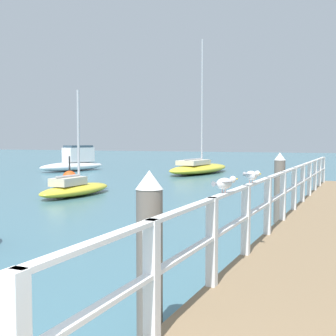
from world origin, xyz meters
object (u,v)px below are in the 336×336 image
channel_buoy (70,178)px  seagull_background (252,175)px  dock_piling_near (149,257)px  dock_piling_far (279,188)px  seagull_foreground (225,183)px  boat_6 (199,168)px  boat_0 (75,188)px  boat_1 (74,162)px

channel_buoy → seagull_background: bearing=-42.4°
dock_piling_near → dock_piling_far: 7.51m
dock_piling_near → seagull_foreground: dock_piling_near is taller
seagull_foreground → channel_buoy: (-11.46, 11.94, -1.25)m
dock_piling_near → dock_piling_far: size_ratio=1.00×
dock_piling_near → boat_6: 24.34m
dock_piling_far → boat_0: size_ratio=0.45×
channel_buoy → seagull_foreground: bearing=-46.2°
channel_buoy → boat_6: bearing=72.2°
dock_piling_near → seagull_background: (0.39, 2.87, 0.67)m
dock_piling_far → seagull_foreground: bearing=-86.4°
boat_0 → channel_buoy: size_ratio=2.95×
dock_piling_near → boat_0: size_ratio=0.45×
boat_6 → boat_1: bearing=-166.9°
dock_piling_near → boat_6: size_ratio=0.21×
seagull_background → boat_1: bearing=-93.0°
dock_piling_near → seagull_foreground: size_ratio=4.06×
seagull_foreground → dock_piling_near: bearing=-81.8°
dock_piling_far → seagull_background: size_ratio=4.96×
boat_0 → boat_6: size_ratio=0.47×
seagull_background → boat_6: 21.83m
boat_6 → dock_piling_near: bearing=-65.7°
seagull_foreground → channel_buoy: seagull_foreground is taller
seagull_foreground → boat_0: (-8.71, 8.63, -1.31)m
dock_piling_far → channel_buoy: bearing=152.2°
seagull_foreground → seagull_background: size_ratio=1.22×
boat_0 → dock_piling_near: bearing=-50.4°
boat_6 → channel_buoy: bearing=-102.6°
dock_piling_near → seagull_foreground: (0.38, 1.42, 0.67)m
boat_0 → boat_6: 12.96m
boat_0 → boat_6: bearing=88.4°
seagull_foreground → boat_0: size_ratio=0.11×
channel_buoy → dock_piling_near: bearing=-50.3°
boat_1 → boat_6: boat_6 is taller
dock_piling_near → seagull_background: bearing=82.3°
seagull_background → boat_0: bearing=-85.1°
dock_piling_near → boat_1: bearing=128.0°
boat_1 → boat_0: bearing=-38.6°
seagull_background → boat_6: size_ratio=0.04×
dock_piling_near → boat_1: 27.59m
channel_buoy → dock_piling_far: bearing=-27.8°
boat_6 → channel_buoy: (-3.10, -9.64, -0.02)m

